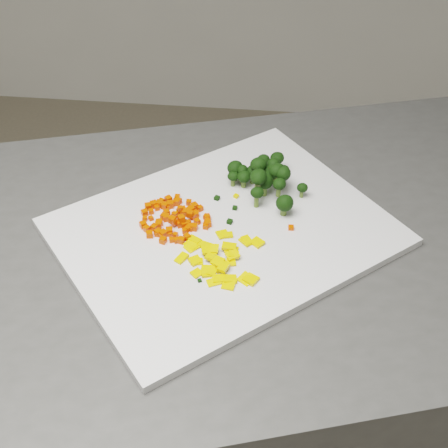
# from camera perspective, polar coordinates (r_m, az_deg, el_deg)

# --- Properties ---
(counter_block) EXTENTS (1.12, 0.93, 0.90)m
(counter_block) POSITION_cam_1_polar(r_m,az_deg,el_deg) (1.32, 2.63, -15.60)
(counter_block) COLOR #403F3D
(counter_block) RESTS_ON ground
(cutting_board) EXTENTS (0.60, 0.59, 0.01)m
(cutting_board) POSITION_cam_1_polar(r_m,az_deg,el_deg) (0.96, 0.00, -0.73)
(cutting_board) COLOR silver
(cutting_board) RESTS_ON counter_block
(carrot_pile) EXTENTS (0.11, 0.11, 0.03)m
(carrot_pile) POSITION_cam_1_polar(r_m,az_deg,el_deg) (0.97, -4.53, 0.98)
(carrot_pile) COLOR #EF3502
(carrot_pile) RESTS_ON cutting_board
(pepper_pile) EXTENTS (0.12, 0.12, 0.02)m
(pepper_pile) POSITION_cam_1_polar(r_m,az_deg,el_deg) (0.91, -0.11, -2.78)
(pepper_pile) COLOR yellow
(pepper_pile) RESTS_ON cutting_board
(broccoli_pile) EXTENTS (0.13, 0.13, 0.06)m
(broccoli_pile) POSITION_cam_1_polar(r_m,az_deg,el_deg) (1.01, 4.11, 4.28)
(broccoli_pile) COLOR black
(broccoli_pile) RESTS_ON cutting_board
(carrot_cube_0) EXTENTS (0.01, 0.01, 0.01)m
(carrot_cube_0) POSITION_cam_1_polar(r_m,az_deg,el_deg) (1.00, -5.13, 1.54)
(carrot_cube_0) COLOR #EF3502
(carrot_cube_0) RESTS_ON carrot_pile
(carrot_cube_1) EXTENTS (0.01, 0.01, 0.01)m
(carrot_cube_1) POSITION_cam_1_polar(r_m,az_deg,el_deg) (0.98, -5.49, 0.68)
(carrot_cube_1) COLOR #EF3502
(carrot_cube_1) RESTS_ON carrot_pile
(carrot_cube_2) EXTENTS (0.01, 0.01, 0.01)m
(carrot_cube_2) POSITION_cam_1_polar(r_m,az_deg,el_deg) (0.99, -2.20, 1.44)
(carrot_cube_2) COLOR #EF3502
(carrot_cube_2) RESTS_ON carrot_pile
(carrot_cube_3) EXTENTS (0.01, 0.01, 0.01)m
(carrot_cube_3) POSITION_cam_1_polar(r_m,az_deg,el_deg) (0.96, -1.66, -0.09)
(carrot_cube_3) COLOR #EF3502
(carrot_cube_3) RESTS_ON carrot_pile
(carrot_cube_4) EXTENTS (0.01, 0.01, 0.01)m
(carrot_cube_4) POSITION_cam_1_polar(r_m,az_deg,el_deg) (0.95, -5.03, -0.64)
(carrot_cube_4) COLOR #EF3502
(carrot_cube_4) RESTS_ON carrot_pile
(carrot_cube_5) EXTENTS (0.01, 0.01, 0.01)m
(carrot_cube_5) POSITION_cam_1_polar(r_m,az_deg,el_deg) (0.98, -3.50, 1.07)
(carrot_cube_5) COLOR #EF3502
(carrot_cube_5) RESTS_ON carrot_pile
(carrot_cube_6) EXTENTS (0.01, 0.01, 0.01)m
(carrot_cube_6) POSITION_cam_1_polar(r_m,az_deg,el_deg) (0.99, -3.10, 1.28)
(carrot_cube_6) COLOR #EF3502
(carrot_cube_6) RESTS_ON carrot_pile
(carrot_cube_7) EXTENTS (0.01, 0.01, 0.01)m
(carrot_cube_7) POSITION_cam_1_polar(r_m,az_deg,el_deg) (0.97, -4.50, 0.49)
(carrot_cube_7) COLOR #EF3502
(carrot_cube_7) RESTS_ON carrot_pile
(carrot_cube_8) EXTENTS (0.01, 0.01, 0.01)m
(carrot_cube_8) POSITION_cam_1_polar(r_m,az_deg,el_deg) (0.95, -3.65, -0.62)
(carrot_cube_8) COLOR #EF3502
(carrot_cube_8) RESTS_ON carrot_pile
(carrot_cube_9) EXTENTS (0.01, 0.01, 0.01)m
(carrot_cube_9) POSITION_cam_1_polar(r_m,az_deg,el_deg) (0.99, -2.73, 1.62)
(carrot_cube_9) COLOR #EF3502
(carrot_cube_9) RESTS_ON carrot_pile
(carrot_cube_10) EXTENTS (0.01, 0.01, 0.01)m
(carrot_cube_10) POSITION_cam_1_polar(r_m,az_deg,el_deg) (0.99, -6.67, 1.14)
(carrot_cube_10) COLOR #EF3502
(carrot_cube_10) RESTS_ON carrot_pile
(carrot_cube_11) EXTENTS (0.01, 0.01, 0.01)m
(carrot_cube_11) POSITION_cam_1_polar(r_m,az_deg,el_deg) (0.97, -4.53, 0.87)
(carrot_cube_11) COLOR #EF3502
(carrot_cube_11) RESTS_ON carrot_pile
(carrot_cube_12) EXTENTS (0.01, 0.01, 0.01)m
(carrot_cube_12) POSITION_cam_1_polar(r_m,az_deg,el_deg) (1.00, -4.40, 2.00)
(carrot_cube_12) COLOR #EF3502
(carrot_cube_12) RESTS_ON carrot_pile
(carrot_cube_13) EXTENTS (0.01, 0.01, 0.01)m
(carrot_cube_13) POSITION_cam_1_polar(r_m,az_deg,el_deg) (0.97, -3.13, 0.91)
(carrot_cube_13) COLOR #EF3502
(carrot_cube_13) RESTS_ON carrot_pile
(carrot_cube_14) EXTENTS (0.01, 0.01, 0.01)m
(carrot_cube_14) POSITION_cam_1_polar(r_m,az_deg,el_deg) (0.94, -4.11, -1.47)
(carrot_cube_14) COLOR #EF3502
(carrot_cube_14) RESTS_ON carrot_pile
(carrot_cube_15) EXTENTS (0.01, 0.01, 0.01)m
(carrot_cube_15) POSITION_cam_1_polar(r_m,az_deg,el_deg) (0.95, -5.57, -0.89)
(carrot_cube_15) COLOR #EF3502
(carrot_cube_15) RESTS_ON carrot_pile
(carrot_cube_16) EXTENTS (0.01, 0.01, 0.01)m
(carrot_cube_16) POSITION_cam_1_polar(r_m,az_deg,el_deg) (1.00, -5.88, 1.80)
(carrot_cube_16) COLOR #EF3502
(carrot_cube_16) RESTS_ON carrot_pile
(carrot_cube_17) EXTENTS (0.01, 0.01, 0.01)m
(carrot_cube_17) POSITION_cam_1_polar(r_m,az_deg,el_deg) (1.00, -4.24, 2.09)
(carrot_cube_17) COLOR #EF3502
(carrot_cube_17) RESTS_ON carrot_pile
(carrot_cube_18) EXTENTS (0.01, 0.01, 0.01)m
(carrot_cube_18) POSITION_cam_1_polar(r_m,az_deg,el_deg) (1.00, -6.43, 1.80)
(carrot_cube_18) COLOR #EF3502
(carrot_cube_18) RESTS_ON carrot_pile
(carrot_cube_19) EXTENTS (0.01, 0.01, 0.01)m
(carrot_cube_19) POSITION_cam_1_polar(r_m,az_deg,el_deg) (0.99, -3.79, 1.32)
(carrot_cube_19) COLOR #EF3502
(carrot_cube_19) RESTS_ON carrot_pile
(carrot_cube_20) EXTENTS (0.01, 0.01, 0.01)m
(carrot_cube_20) POSITION_cam_1_polar(r_m,az_deg,el_deg) (0.93, -3.92, -1.49)
(carrot_cube_20) COLOR #EF3502
(carrot_cube_20) RESTS_ON carrot_pile
(carrot_cube_21) EXTENTS (0.01, 0.01, 0.01)m
(carrot_cube_21) POSITION_cam_1_polar(r_m,az_deg,el_deg) (0.98, -4.52, 0.72)
(carrot_cube_21) COLOR #EF3502
(carrot_cube_21) RESTS_ON carrot_pile
(carrot_cube_22) EXTENTS (0.01, 0.01, 0.01)m
(carrot_cube_22) POSITION_cam_1_polar(r_m,az_deg,el_deg) (1.00, -6.15, 1.48)
(carrot_cube_22) COLOR #EF3502
(carrot_cube_22) RESTS_ON carrot_pile
(carrot_cube_23) EXTENTS (0.01, 0.01, 0.01)m
(carrot_cube_23) POSITION_cam_1_polar(r_m,az_deg,el_deg) (0.94, -4.39, -1.50)
(carrot_cube_23) COLOR #EF3502
(carrot_cube_23) RESTS_ON carrot_pile
(carrot_cube_24) EXTENTS (0.01, 0.01, 0.01)m
(carrot_cube_24) POSITION_cam_1_polar(r_m,az_deg,el_deg) (0.96, -4.63, 0.22)
(carrot_cube_24) COLOR #EF3502
(carrot_cube_24) RESTS_ON carrot_pile
(carrot_cube_25) EXTENTS (0.01, 0.01, 0.01)m
(carrot_cube_25) POSITION_cam_1_polar(r_m,az_deg,el_deg) (0.97, -1.63, 0.66)
(carrot_cube_25) COLOR #EF3502
(carrot_cube_25) RESTS_ON carrot_pile
(carrot_cube_26) EXTENTS (0.01, 0.01, 0.01)m
(carrot_cube_26) POSITION_cam_1_polar(r_m,az_deg,el_deg) (0.98, -2.94, 0.98)
(carrot_cube_26) COLOR #EF3502
(carrot_cube_26) RESTS_ON carrot_pile
(carrot_cube_27) EXTENTS (0.01, 0.01, 0.01)m
(carrot_cube_27) POSITION_cam_1_polar(r_m,az_deg,el_deg) (1.01, -5.75, 2.05)
(carrot_cube_27) COLOR #EF3502
(carrot_cube_27) RESTS_ON carrot_pile
(carrot_cube_28) EXTENTS (0.01, 0.01, 0.01)m
(carrot_cube_28) POSITION_cam_1_polar(r_m,az_deg,el_deg) (0.95, -2.74, -0.29)
(carrot_cube_28) COLOR #EF3502
(carrot_cube_28) RESTS_ON carrot_pile
(carrot_cube_29) EXTENTS (0.01, 0.01, 0.01)m
(carrot_cube_29) POSITION_cam_1_polar(r_m,az_deg,el_deg) (0.95, -6.05, -0.76)
(carrot_cube_29) COLOR #EF3502
(carrot_cube_29) RESTS_ON carrot_pile
(carrot_cube_30) EXTENTS (0.01, 0.01, 0.01)m
(carrot_cube_30) POSITION_cam_1_polar(r_m,az_deg,el_deg) (0.98, -3.80, 1.10)
(carrot_cube_30) COLOR #EF3502
(carrot_cube_30) RESTS_ON carrot_pile
(carrot_cube_31) EXTENTS (0.01, 0.01, 0.01)m
(carrot_cube_31) POSITION_cam_1_polar(r_m,az_deg,el_deg) (0.96, -3.92, 0.51)
(carrot_cube_31) COLOR #EF3502
(carrot_cube_31) RESTS_ON carrot_pile
(carrot_cube_32) EXTENTS (0.01, 0.01, 0.01)m
(carrot_cube_32) POSITION_cam_1_polar(r_m,az_deg,el_deg) (1.00, -4.93, 1.79)
(carrot_cube_32) COLOR #EF3502
(carrot_cube_32) RESTS_ON carrot_pile
(carrot_cube_33) EXTENTS (0.01, 0.01, 0.01)m
(carrot_cube_33) POSITION_cam_1_polar(r_m,az_deg,el_deg) (0.99, -4.06, 1.24)
(carrot_cube_33) COLOR #EF3502
(carrot_cube_33) RESTS_ON carrot_pile
(carrot_cube_34) EXTENTS (0.01, 0.01, 0.01)m
(carrot_cube_34) POSITION_cam_1_polar(r_m,az_deg,el_deg) (1.01, -5.10, 2.27)
(carrot_cube_34) COLOR #EF3502
(carrot_cube_34) RESTS_ON carrot_pile
(carrot_cube_35) EXTENTS (0.01, 0.01, 0.01)m
(carrot_cube_35) POSITION_cam_1_polar(r_m,az_deg,el_deg) (1.01, -4.29, 2.45)
(carrot_cube_35) COLOR #EF3502
(carrot_cube_35) RESTS_ON carrot_pile
(carrot_cube_36) EXTENTS (0.01, 0.01, 0.01)m
(carrot_cube_36) POSITION_cam_1_polar(r_m,az_deg,el_deg) (0.97, -1.53, 0.64)
(carrot_cube_36) COLOR #EF3502
(carrot_cube_36) RESTS_ON carrot_pile
(carrot_cube_37) EXTENTS (0.01, 0.01, 0.01)m
(carrot_cube_37) POSITION_cam_1_polar(r_m,az_deg,el_deg) (1.00, -5.90, 1.86)
(carrot_cube_37) COLOR #EF3502
(carrot_cube_37) RESTS_ON carrot_pile
(carrot_cube_38) EXTENTS (0.01, 0.01, 0.01)m
(carrot_cube_38) POSITION_cam_1_polar(r_m,az_deg,el_deg) (0.95, -6.82, -0.95)
(carrot_cube_38) COLOR #EF3502
(carrot_cube_38) RESTS_ON carrot_pile
(carrot_cube_39) EXTENTS (0.01, 0.01, 0.01)m
(carrot_cube_39) POSITION_cam_1_polar(r_m,az_deg,el_deg) (0.95, -4.95, -0.92)
(carrot_cube_39) COLOR #EF3502
(carrot_cube_39) RESTS_ON carrot_pile
(carrot_cube_40) EXTENTS (0.01, 0.01, 0.01)m
(carrot_cube_40) POSITION_cam_1_polar(r_m,az_deg,el_deg) (0.98, -4.45, 0.85)
(carrot_cube_40) COLOR #EF3502
(carrot_cube_40) RESTS_ON carrot_pile
(carrot_cube_41) EXTENTS (0.01, 0.01, 0.01)m
(carrot_cube_41) POSITION_cam_1_polar(r_m,az_deg,el_deg) (0.96, -2.90, -0.16)
(carrot_cube_41) COLOR #EF3502
(carrot_cube_41) RESTS_ON carrot_pile
(carrot_cube_42) EXTENTS (0.01, 0.01, 0.01)m
(carrot_cube_42) POSITION_cam_1_polar(r_m,az_deg,el_deg) (0.95, -3.36, -0.43)
(carrot_cube_42) COLOR #EF3502
(carrot_cube_42) RESTS_ON carrot_pile
(carrot_cube_43) EXTENTS (0.01, 0.01, 0.01)m
(carrot_cube_43) POSITION_cam_1_polar(r_m,az_deg,el_deg) (0.97, -3.29, 0.12)
(carrot_cube_43) COLOR #EF3502
(carrot_cube_43) RESTS_ON carrot_pile
(carrot_cube_44) EXTENTS (0.01, 0.01, 0.01)m
(carrot_cube_44) POSITION_cam_1_polar(r_m,az_deg,el_deg) (0.97, -2.48, 0.23)
(carrot_cube_44) COLOR #EF3502
(carrot_cube_44) RESTS_ON carrot_pile
(carrot_cube_45) EXTENTS (0.01, 0.01, 0.01)m
(carrot_cube_45) POSITION_cam_1_polar(r_m,az_deg,el_deg) (0.97, -1.51, 0.30)
(carrot_cube_45) COLOR #EF3502
(carrot_cube_45) RESTS_ON carrot_pile
(carrot_cube_46) EXTENTS (0.01, 0.01, 0.01)m
(carrot_cube_46) POSITION_cam_1_polar(r_m,az_deg,el_deg) (0.98, -2.54, 0.90)
(carrot_cube_46) COLOR #EF3502
(carrot_cube_46) RESTS_ON carrot_pile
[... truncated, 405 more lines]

